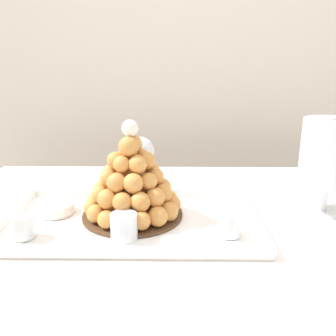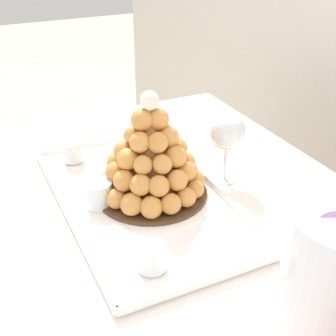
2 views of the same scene
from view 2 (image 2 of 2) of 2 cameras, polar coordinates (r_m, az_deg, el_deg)
name	(u,v)px [view 2 (image 2 of 2)]	position (r m, az deg, el deg)	size (l,w,h in m)	color
buffet_table	(191,299)	(0.95, 2.83, -15.83)	(1.51, 0.94, 0.78)	brown
serving_tray	(141,198)	(1.03, -3.39, -3.70)	(0.61, 0.34, 0.02)	white
croquembouche	(151,159)	(1.00, -2.09, 1.10)	(0.25, 0.25, 0.24)	#4C331E
dessert_cup_left	(73,153)	(1.19, -11.62, 1.87)	(0.05, 0.05, 0.05)	silver
dessert_cup_mid_left	(99,195)	(1.00, -8.46, -3.28)	(0.06, 0.06, 0.06)	silver
dessert_cup_centre	(151,256)	(0.83, -2.14, -10.77)	(0.05, 0.05, 0.05)	silver
creme_brulee_ramekin	(126,150)	(1.20, -5.14, 2.18)	(0.10, 0.10, 0.02)	white
macaron_goblet	(336,270)	(0.65, 19.95, -11.71)	(0.14, 0.14, 0.25)	white
wine_glass	(227,133)	(1.06, 7.27, 4.26)	(0.08, 0.08, 0.17)	silver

